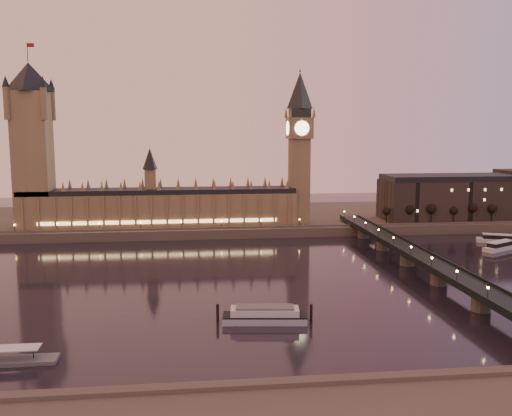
% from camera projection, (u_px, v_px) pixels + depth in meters
% --- Properties ---
extents(ground, '(700.00, 700.00, 0.00)m').
position_uv_depth(ground, '(235.00, 280.00, 268.12)').
color(ground, black).
rests_on(ground, ground).
extents(far_embankment, '(560.00, 130.00, 6.00)m').
position_uv_depth(far_embankment, '(257.00, 218.00, 433.48)').
color(far_embankment, '#423D35').
rests_on(far_embankment, ground).
extents(palace_of_westminster, '(180.00, 26.62, 52.00)m').
position_uv_depth(palace_of_westminster, '(160.00, 203.00, 379.48)').
color(palace_of_westminster, brown).
rests_on(palace_of_westminster, ground).
extents(victoria_tower, '(31.68, 31.68, 118.00)m').
position_uv_depth(victoria_tower, '(32.00, 136.00, 364.15)').
color(victoria_tower, brown).
rests_on(victoria_tower, ground).
extents(big_ben, '(17.68, 17.68, 104.00)m').
position_uv_depth(big_ben, '(299.00, 139.00, 384.56)').
color(big_ben, brown).
rests_on(big_ben, ground).
extents(westminster_bridge, '(13.20, 260.00, 15.30)m').
position_uv_depth(westminster_bridge, '(422.00, 263.00, 277.98)').
color(westminster_bridge, black).
rests_on(westminster_bridge, ground).
extents(city_block, '(155.00, 45.00, 34.00)m').
position_uv_depth(city_block, '(486.00, 195.00, 416.43)').
color(city_block, black).
rests_on(city_block, ground).
extents(bare_tree_0, '(5.78, 5.78, 11.76)m').
position_uv_depth(bare_tree_0, '(388.00, 212.00, 386.40)').
color(bare_tree_0, black).
rests_on(bare_tree_0, ground).
extents(bare_tree_1, '(5.78, 5.78, 11.76)m').
position_uv_depth(bare_tree_1, '(409.00, 211.00, 388.16)').
color(bare_tree_1, black).
rests_on(bare_tree_1, ground).
extents(bare_tree_2, '(5.78, 5.78, 11.76)m').
position_uv_depth(bare_tree_2, '(430.00, 211.00, 389.91)').
color(bare_tree_2, black).
rests_on(bare_tree_2, ground).
extents(bare_tree_3, '(5.78, 5.78, 11.76)m').
position_uv_depth(bare_tree_3, '(451.00, 211.00, 391.67)').
color(bare_tree_3, black).
rests_on(bare_tree_3, ground).
extents(bare_tree_4, '(5.78, 5.78, 11.76)m').
position_uv_depth(bare_tree_4, '(472.00, 210.00, 393.42)').
color(bare_tree_4, black).
rests_on(bare_tree_4, ground).
extents(bare_tree_5, '(5.78, 5.78, 11.76)m').
position_uv_depth(bare_tree_5, '(493.00, 210.00, 395.17)').
color(bare_tree_5, black).
rests_on(bare_tree_5, ground).
extents(cruise_boat_b, '(29.35, 17.48, 5.31)m').
position_uv_depth(cruise_boat_b, '(501.00, 239.00, 355.96)').
color(cruise_boat_b, silver).
rests_on(cruise_boat_b, ground).
extents(cruise_boat_c, '(26.15, 18.85, 5.20)m').
position_uv_depth(cruise_boat_c, '(500.00, 246.00, 334.59)').
color(cruise_boat_c, silver).
rests_on(cruise_boat_c, ground).
extents(moored_barge, '(35.36, 12.14, 6.52)m').
position_uv_depth(moored_barge, '(265.00, 315.00, 209.20)').
color(moored_barge, '#9BACC5').
rests_on(moored_barge, ground).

